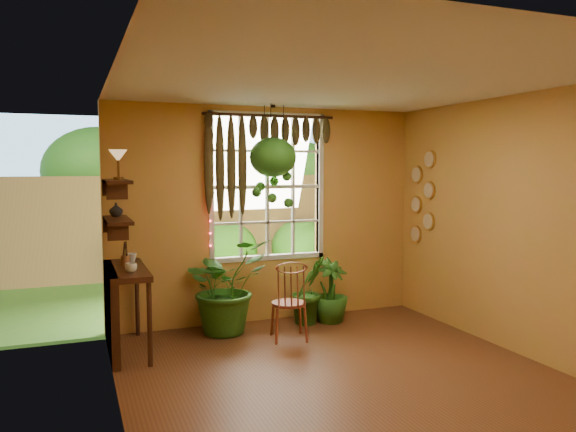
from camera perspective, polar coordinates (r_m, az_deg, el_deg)
name	(u,v)px	position (r m, az deg, el deg)	size (l,w,h in m)	color
floor	(349,381)	(5.36, 6.24, -16.35)	(4.50, 4.50, 0.00)	brown
ceiling	(352,80)	(5.05, 6.53, 13.52)	(4.50, 4.50, 0.00)	silver
wall_back	(268,215)	(7.09, -2.04, 0.14)	(4.00, 4.00, 0.00)	#C58243
wall_left	(117,246)	(4.48, -16.99, -2.90)	(4.50, 4.50, 0.00)	#C58243
wall_right	(526,226)	(6.21, 22.99, -0.94)	(4.50, 4.50, 0.00)	#C58243
window	(267,187)	(7.10, -2.13, 2.98)	(1.52, 0.10, 1.86)	silver
valance_vine	(264,140)	(6.96, -2.48, 7.69)	(1.70, 0.12, 1.10)	#381E0F
string_lights	(210,184)	(6.80, -7.96, 3.27)	(0.03, 0.03, 1.54)	#FF2633
wall_plates	(422,198)	(7.56, 13.47, 1.83)	(0.04, 0.32, 1.10)	#F7EFCA
counter_ledge	(116,301)	(6.20, -17.05, -8.25)	(0.40, 1.20, 0.90)	#381E0F
shelf_lower	(118,220)	(6.07, -16.93, -0.41)	(0.25, 0.90, 0.04)	#381E0F
shelf_upper	(116,182)	(6.04, -17.03, 3.37)	(0.25, 0.90, 0.04)	#381E0F
backyard	(205,200)	(11.60, -8.41, 1.64)	(14.00, 10.00, 12.00)	#2E631C
windsor_chair	(289,313)	(6.42, 0.13, -9.87)	(0.46, 0.48, 1.04)	brown
potted_plant_left	(226,286)	(6.68, -6.36, -7.05)	(1.01, 0.87, 1.12)	#124612
potted_plant_mid	(309,290)	(7.04, 2.12, -7.48)	(0.47, 0.38, 0.86)	#124612
potted_plant_right	(330,291)	(7.14, 4.30, -7.56)	(0.45, 0.45, 0.80)	#124612
hanging_basket	(273,164)	(6.85, -1.54, 5.30)	(0.57, 0.57, 1.27)	black
cup_a	(131,268)	(5.83, -15.66, -5.08)	(0.12, 0.12, 0.09)	silver
cup_b	(131,258)	(6.40, -15.62, -4.14)	(0.11, 0.11, 0.11)	beige
brush_jar	(125,254)	(6.21, -16.22, -3.72)	(0.09, 0.09, 0.33)	brown
shelf_vase	(116,210)	(6.31, -17.08, 0.63)	(0.14, 0.14, 0.15)	#B2AD99
tiffany_lamp	(118,158)	(5.96, -16.89, 5.69)	(0.18, 0.18, 0.31)	brown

